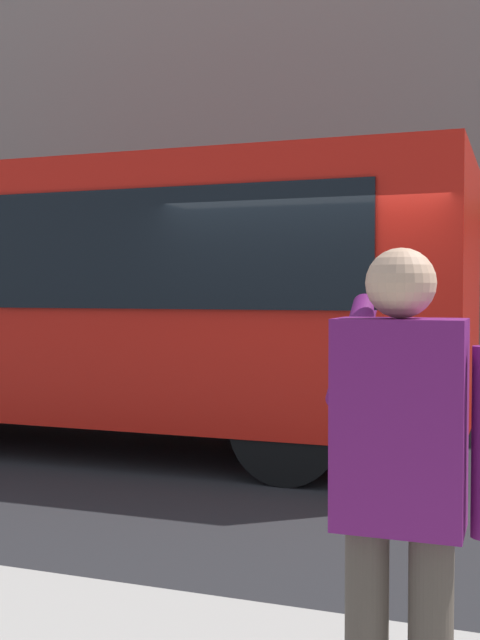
# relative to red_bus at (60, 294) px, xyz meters

# --- Properties ---
(ground_plane) EXTENTS (60.00, 60.00, 0.00)m
(ground_plane) POSITION_rel_red_bus_xyz_m (-3.17, 0.53, -1.68)
(ground_plane) COLOR #232326
(building_facade_far) EXTENTS (28.00, 1.55, 12.00)m
(building_facade_far) POSITION_rel_red_bus_xyz_m (-3.19, -6.27, 4.30)
(building_facade_far) COLOR gray
(building_facade_far) RESTS_ON ground_plane
(red_bus) EXTENTS (9.05, 2.54, 3.08)m
(red_bus) POSITION_rel_red_bus_xyz_m (0.00, 0.00, 0.00)
(red_bus) COLOR red
(red_bus) RESTS_ON ground_plane
(pedestrian_photographer) EXTENTS (0.53, 0.52, 1.70)m
(pedestrian_photographer) POSITION_rel_red_bus_xyz_m (-4.62, 5.26, -0.54)
(pedestrian_photographer) COLOR #4C4238
(pedestrian_photographer) RESTS_ON sidewalk_curb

